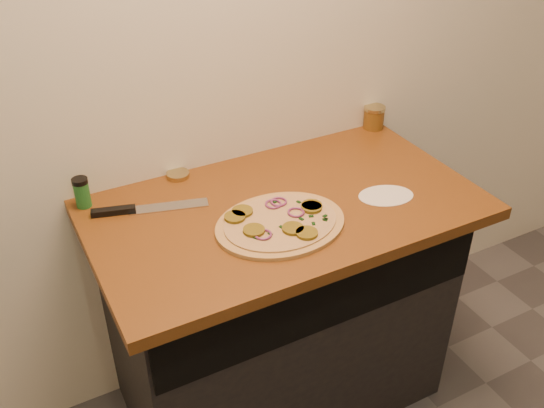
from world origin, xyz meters
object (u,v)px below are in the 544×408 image
pizza (280,223)px  chefs_knife (140,209)px  salsa_jar (374,117)px  spice_shaker (82,192)px

pizza → chefs_knife: (-0.34, 0.27, -0.00)m
chefs_knife → salsa_jar: salsa_jar is taller
pizza → salsa_jar: (0.62, 0.40, 0.03)m
pizza → spice_shaker: bearing=142.3°
pizza → spice_shaker: spice_shaker is taller
chefs_knife → spice_shaker: 0.18m
pizza → chefs_knife: pizza is taller
chefs_knife → salsa_jar: (0.96, 0.14, 0.04)m
salsa_jar → spice_shaker: bearing=-178.4°
spice_shaker → salsa_jar: bearing=1.6°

